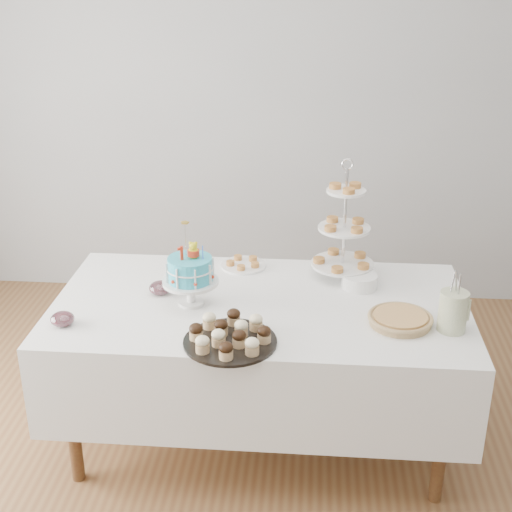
# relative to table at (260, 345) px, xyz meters

# --- Properties ---
(floor) EXTENTS (5.00, 5.00, 0.00)m
(floor) POSITION_rel_table_xyz_m (0.00, -0.30, -0.54)
(floor) COLOR brown
(floor) RESTS_ON ground
(walls) EXTENTS (5.04, 4.04, 2.70)m
(walls) POSITION_rel_table_xyz_m (0.00, -0.30, 0.81)
(walls) COLOR #96979A
(walls) RESTS_ON floor
(table) EXTENTS (1.92, 1.02, 0.77)m
(table) POSITION_rel_table_xyz_m (0.00, 0.00, 0.00)
(table) COLOR silver
(table) RESTS_ON floor
(birthday_cake) EXTENTS (0.26, 0.26, 0.40)m
(birthday_cake) POSITION_rel_table_xyz_m (-0.31, -0.04, 0.34)
(birthday_cake) COLOR white
(birthday_cake) RESTS_ON table
(cupcake_tray) EXTENTS (0.39, 0.39, 0.09)m
(cupcake_tray) POSITION_rel_table_xyz_m (-0.09, -0.38, 0.27)
(cupcake_tray) COLOR black
(cupcake_tray) RESTS_ON table
(pie) EXTENTS (0.28, 0.28, 0.04)m
(pie) POSITION_rel_table_xyz_m (0.63, -0.16, 0.25)
(pie) COLOR tan
(pie) RESTS_ON table
(tiered_stand) EXTENTS (0.31, 0.31, 0.61)m
(tiered_stand) POSITION_rel_table_xyz_m (0.39, 0.32, 0.48)
(tiered_stand) COLOR silver
(tiered_stand) RESTS_ON table
(plate_stack) EXTENTS (0.17, 0.17, 0.07)m
(plate_stack) POSITION_rel_table_xyz_m (0.47, 0.20, 0.26)
(plate_stack) COLOR white
(plate_stack) RESTS_ON table
(pastry_plate) EXTENTS (0.23, 0.23, 0.03)m
(pastry_plate) POSITION_rel_table_xyz_m (-0.12, 0.40, 0.24)
(pastry_plate) COLOR white
(pastry_plate) RESTS_ON table
(jam_bowl_a) EXTENTS (0.10, 0.10, 0.06)m
(jam_bowl_a) POSITION_rel_table_xyz_m (-0.84, -0.29, 0.26)
(jam_bowl_a) COLOR silver
(jam_bowl_a) RESTS_ON table
(jam_bowl_b) EXTENTS (0.11, 0.11, 0.06)m
(jam_bowl_b) POSITION_rel_table_xyz_m (-0.48, 0.05, 0.26)
(jam_bowl_b) COLOR silver
(jam_bowl_b) RESTS_ON table
(utensil_pitcher) EXTENTS (0.13, 0.12, 0.27)m
(utensil_pitcher) POSITION_rel_table_xyz_m (0.84, -0.19, 0.32)
(utensil_pitcher) COLOR silver
(utensil_pitcher) RESTS_ON table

